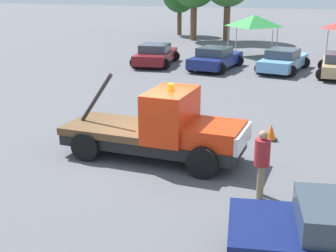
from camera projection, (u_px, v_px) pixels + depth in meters
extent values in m
plane|color=#545459|center=(153.00, 157.00, 14.32)|extent=(160.00, 160.00, 0.00)
cube|color=black|center=(152.00, 141.00, 14.16)|extent=(5.49, 2.00, 0.35)
cube|color=red|center=(215.00, 134.00, 13.35)|extent=(1.58, 1.75, 0.55)
cube|color=silver|center=(243.00, 138.00, 13.08)|extent=(0.19, 1.80, 0.50)
cube|color=red|center=(171.00, 114.00, 13.69)|extent=(1.27, 2.04, 1.44)
cube|color=brown|center=(112.00, 127.00, 14.54)|extent=(2.79, 2.10, 0.22)
cylinder|color=black|center=(96.00, 98.00, 14.45)|extent=(1.19, 0.16, 1.63)
cylinder|color=orange|center=(171.00, 87.00, 13.44)|extent=(0.18, 0.18, 0.20)
cylinder|color=black|center=(221.00, 141.00, 14.39)|extent=(0.88, 0.26, 0.88)
cylinder|color=black|center=(202.00, 163.00, 12.70)|extent=(0.88, 0.26, 0.88)
cylinder|color=black|center=(115.00, 128.00, 15.64)|extent=(0.88, 0.26, 0.88)
cylinder|color=black|center=(86.00, 146.00, 13.95)|extent=(0.88, 0.26, 0.88)
cylinder|color=black|center=(269.00, 223.00, 9.76)|extent=(0.68, 0.22, 0.68)
cylinder|color=#847051|center=(260.00, 183.00, 11.50)|extent=(0.16, 0.16, 0.84)
cylinder|color=#847051|center=(261.00, 179.00, 11.70)|extent=(0.16, 0.16, 0.84)
cylinder|color=maroon|center=(262.00, 153.00, 11.37)|extent=(0.39, 0.39, 0.67)
sphere|color=#A87A56|center=(263.00, 135.00, 11.24)|extent=(0.23, 0.23, 0.23)
cube|color=maroon|center=(156.00, 56.00, 29.75)|extent=(2.46, 4.75, 0.60)
cube|color=#333D47|center=(155.00, 48.00, 29.37)|extent=(1.92, 2.10, 0.50)
cylinder|color=black|center=(148.00, 55.00, 31.43)|extent=(0.68, 0.22, 0.68)
cylinder|color=black|center=(175.00, 56.00, 31.07)|extent=(0.68, 0.22, 0.68)
cylinder|color=black|center=(135.00, 63.00, 28.55)|extent=(0.68, 0.22, 0.68)
cylinder|color=black|center=(165.00, 64.00, 28.18)|extent=(0.68, 0.22, 0.68)
cube|color=navy|center=(216.00, 60.00, 28.33)|extent=(2.57, 4.72, 0.60)
cube|color=#333D47|center=(215.00, 52.00, 27.97)|extent=(1.96, 2.11, 0.50)
cylinder|color=black|center=(211.00, 59.00, 30.08)|extent=(0.68, 0.22, 0.68)
cylinder|color=black|center=(238.00, 61.00, 29.28)|extent=(0.68, 0.22, 0.68)
cylinder|color=black|center=(191.00, 66.00, 27.49)|extent=(0.68, 0.22, 0.68)
cylinder|color=black|center=(221.00, 69.00, 26.69)|extent=(0.68, 0.22, 0.68)
cube|color=#669ED1|center=(283.00, 62.00, 27.64)|extent=(2.62, 4.99, 0.60)
cube|color=#333D47|center=(283.00, 53.00, 27.28)|extent=(1.93, 2.24, 0.50)
cylinder|color=black|center=(276.00, 60.00, 29.45)|extent=(0.68, 0.22, 0.68)
cylinder|color=black|center=(304.00, 63.00, 28.66)|extent=(0.68, 0.22, 0.68)
cylinder|color=black|center=(260.00, 68.00, 26.75)|extent=(0.68, 0.22, 0.68)
cylinder|color=black|center=(291.00, 71.00, 25.95)|extent=(0.68, 0.22, 0.68)
cylinder|color=black|center=(324.00, 65.00, 27.81)|extent=(0.68, 0.22, 0.68)
cylinder|color=black|center=(322.00, 74.00, 25.11)|extent=(0.68, 0.22, 0.68)
cylinder|color=#9E9EA3|center=(228.00, 43.00, 32.18)|extent=(0.07, 0.07, 2.06)
cylinder|color=#9E9EA3|center=(272.00, 45.00, 31.25)|extent=(0.07, 0.07, 2.06)
cylinder|color=#9E9EA3|center=(236.00, 38.00, 34.88)|extent=(0.07, 0.07, 2.06)
cylinder|color=#9E9EA3|center=(277.00, 40.00, 33.96)|extent=(0.07, 0.07, 2.06)
pyramid|color=#287F38|center=(254.00, 21.00, 32.64)|extent=(2.99, 2.99, 0.80)
cylinder|color=#9E9EA3|center=(326.00, 48.00, 29.89)|extent=(0.07, 0.07, 2.10)
cylinder|color=#9E9EA3|center=(327.00, 42.00, 32.56)|extent=(0.07, 0.07, 2.10)
cylinder|color=brown|center=(227.00, 24.00, 41.51)|extent=(0.58, 0.58, 2.90)
cylinder|color=brown|center=(193.00, 24.00, 41.64)|extent=(0.56, 0.56, 2.82)
cylinder|color=brown|center=(179.00, 24.00, 45.60)|extent=(0.43, 0.43, 2.13)
cube|color=black|center=(271.00, 140.00, 15.83)|extent=(0.40, 0.40, 0.04)
cone|color=orange|center=(271.00, 132.00, 15.75)|extent=(0.36, 0.36, 0.55)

